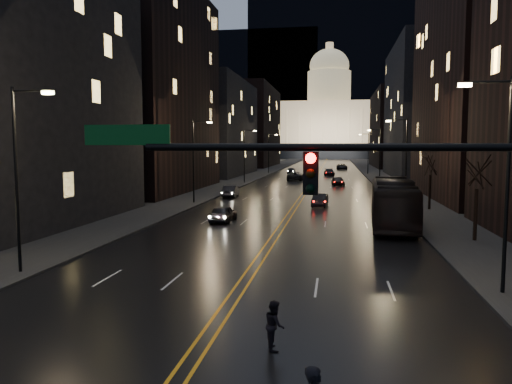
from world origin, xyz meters
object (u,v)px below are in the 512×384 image
at_px(oncoming_car_b, 231,191).
at_px(pedestrian_b, 275,325).
at_px(oncoming_car_a, 223,213).
at_px(receding_car_a, 320,200).
at_px(bus, 393,203).
at_px(traffic_signal, 418,196).

height_order(oncoming_car_b, pedestrian_b, pedestrian_b).
distance_m(oncoming_car_a, receding_car_a, 13.99).
xyz_separation_m(bus, pedestrian_b, (-6.21, -24.80, -1.09)).
relative_size(oncoming_car_a, oncoming_car_b, 0.93).
bearing_deg(oncoming_car_b, traffic_signal, 103.84).
xyz_separation_m(traffic_signal, bus, (2.59, 27.90, -3.25)).
relative_size(traffic_signal, receding_car_a, 4.27).
height_order(oncoming_car_a, receding_car_a, oncoming_car_a).
bearing_deg(bus, receding_car_a, 120.44).
bearing_deg(receding_car_a, oncoming_car_a, -118.52).
xyz_separation_m(bus, receding_car_a, (-6.00, 11.87, -1.18)).
bearing_deg(receding_car_a, oncoming_car_b, 149.33).
relative_size(bus, oncoming_car_a, 3.22).
relative_size(oncoming_car_a, pedestrian_b, 2.70).
height_order(oncoming_car_b, receding_car_a, oncoming_car_b).
xyz_separation_m(traffic_signal, oncoming_car_b, (-14.41, 47.38, -4.37)).
height_order(traffic_signal, receding_car_a, traffic_signal).
height_order(traffic_signal, oncoming_car_b, traffic_signal).
bearing_deg(traffic_signal, oncoming_car_b, 106.91).
distance_m(oncoming_car_b, receding_car_a, 13.37).
bearing_deg(traffic_signal, bus, 84.69).
xyz_separation_m(oncoming_car_a, oncoming_car_b, (-3.48, 19.40, 0.03)).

